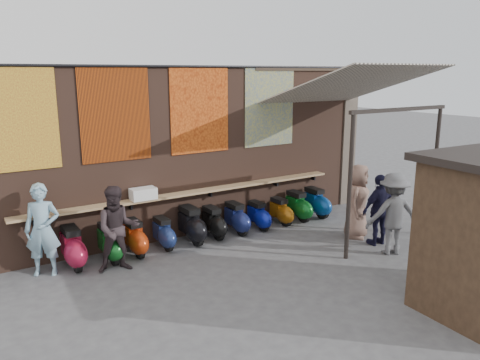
{
  "coord_description": "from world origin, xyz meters",
  "views": [
    {
      "loc": [
        -4.82,
        -7.21,
        3.86
      ],
      "look_at": [
        0.58,
        1.2,
        1.55
      ],
      "focal_mm": 35.0,
      "sensor_mm": 36.0,
      "label": 1
    }
  ],
  "objects_px": {
    "scooter_stool_4": "(191,225)",
    "diner_left": "(43,230)",
    "scooter_stool_3": "(164,234)",
    "scooter_stool_7": "(258,216)",
    "scooter_stool_5": "(213,223)",
    "scooter_stool_1": "(110,243)",
    "scooter_stool_9": "(298,206)",
    "scooter_stool_6": "(236,218)",
    "diner_right": "(118,229)",
    "scooter_stool_10": "(316,203)",
    "scooter_stool_0": "(73,248)",
    "scooter_stool_8": "(281,212)",
    "shopper_grey": "(393,214)",
    "scooter_stool_2": "(135,238)",
    "shopper_navy": "(380,210)",
    "shopper_tan": "(357,201)",
    "shelf_box": "(143,194)"
  },
  "relations": [
    {
      "from": "scooter_stool_4",
      "to": "diner_left",
      "type": "relative_size",
      "value": 0.48
    },
    {
      "from": "scooter_stool_3",
      "to": "scooter_stool_7",
      "type": "height_order",
      "value": "scooter_stool_3"
    },
    {
      "from": "scooter_stool_4",
      "to": "scooter_stool_5",
      "type": "distance_m",
      "value": 0.6
    },
    {
      "from": "scooter_stool_1",
      "to": "scooter_stool_7",
      "type": "distance_m",
      "value": 3.77
    },
    {
      "from": "scooter_stool_9",
      "to": "scooter_stool_6",
      "type": "bearing_deg",
      "value": 179.77
    },
    {
      "from": "scooter_stool_5",
      "to": "scooter_stool_9",
      "type": "xyz_separation_m",
      "value": [
        2.56,
        -0.04,
        0.02
      ]
    },
    {
      "from": "scooter_stool_1",
      "to": "diner_right",
      "type": "height_order",
      "value": "diner_right"
    },
    {
      "from": "diner_left",
      "to": "scooter_stool_7",
      "type": "bearing_deg",
      "value": 24.26
    },
    {
      "from": "scooter_stool_7",
      "to": "scooter_stool_9",
      "type": "bearing_deg",
      "value": 1.28
    },
    {
      "from": "scooter_stool_10",
      "to": "scooter_stool_0",
      "type": "bearing_deg",
      "value": 179.47
    },
    {
      "from": "scooter_stool_6",
      "to": "diner_right",
      "type": "xyz_separation_m",
      "value": [
        -3.13,
        -0.61,
        0.49
      ]
    },
    {
      "from": "scooter_stool_0",
      "to": "scooter_stool_9",
      "type": "bearing_deg",
      "value": -0.36
    },
    {
      "from": "scooter_stool_9",
      "to": "scooter_stool_8",
      "type": "bearing_deg",
      "value": -177.19
    },
    {
      "from": "scooter_stool_9",
      "to": "shopper_grey",
      "type": "height_order",
      "value": "shopper_grey"
    },
    {
      "from": "scooter_stool_2",
      "to": "scooter_stool_6",
      "type": "xyz_separation_m",
      "value": [
        2.58,
        -0.0,
        -0.01
      ]
    },
    {
      "from": "scooter_stool_7",
      "to": "scooter_stool_4",
      "type": "bearing_deg",
      "value": 178.6
    },
    {
      "from": "shopper_navy",
      "to": "shopper_tan",
      "type": "relative_size",
      "value": 0.93
    },
    {
      "from": "scooter_stool_3",
      "to": "scooter_stool_4",
      "type": "bearing_deg",
      "value": -0.72
    },
    {
      "from": "shelf_box",
      "to": "shopper_navy",
      "type": "distance_m",
      "value": 5.31
    },
    {
      "from": "scooter_stool_0",
      "to": "diner_left",
      "type": "relative_size",
      "value": 0.48
    },
    {
      "from": "shelf_box",
      "to": "scooter_stool_7",
      "type": "bearing_deg",
      "value": -6.51
    },
    {
      "from": "shopper_tan",
      "to": "scooter_stool_4",
      "type": "bearing_deg",
      "value": 119.64
    },
    {
      "from": "scooter_stool_3",
      "to": "diner_right",
      "type": "distance_m",
      "value": 1.47
    },
    {
      "from": "diner_left",
      "to": "diner_right",
      "type": "relative_size",
      "value": 1.05
    },
    {
      "from": "scooter_stool_4",
      "to": "scooter_stool_3",
      "type": "bearing_deg",
      "value": 179.28
    },
    {
      "from": "shelf_box",
      "to": "scooter_stool_4",
      "type": "relative_size",
      "value": 0.63
    },
    {
      "from": "scooter_stool_0",
      "to": "diner_right",
      "type": "xyz_separation_m",
      "value": [
        0.74,
        -0.64,
        0.45
      ]
    },
    {
      "from": "scooter_stool_10",
      "to": "diner_right",
      "type": "distance_m",
      "value": 5.73
    },
    {
      "from": "scooter_stool_5",
      "to": "shopper_tan",
      "type": "height_order",
      "value": "shopper_tan"
    },
    {
      "from": "scooter_stool_2",
      "to": "scooter_stool_9",
      "type": "bearing_deg",
      "value": -0.16
    },
    {
      "from": "shelf_box",
      "to": "shopper_tan",
      "type": "distance_m",
      "value": 4.96
    },
    {
      "from": "scooter_stool_6",
      "to": "diner_right",
      "type": "bearing_deg",
      "value": -168.97
    },
    {
      "from": "scooter_stool_6",
      "to": "shopper_tan",
      "type": "relative_size",
      "value": 0.45
    },
    {
      "from": "scooter_stool_10",
      "to": "scooter_stool_7",
      "type": "bearing_deg",
      "value": -179.81
    },
    {
      "from": "scooter_stool_3",
      "to": "shopper_tan",
      "type": "xyz_separation_m",
      "value": [
        4.18,
        -1.78,
        0.54
      ]
    },
    {
      "from": "scooter_stool_2",
      "to": "scooter_stool_4",
      "type": "bearing_deg",
      "value": 0.14
    },
    {
      "from": "scooter_stool_2",
      "to": "scooter_stool_4",
      "type": "relative_size",
      "value": 0.91
    },
    {
      "from": "scooter_stool_2",
      "to": "scooter_stool_8",
      "type": "distance_m",
      "value": 3.91
    },
    {
      "from": "scooter_stool_9",
      "to": "shelf_box",
      "type": "bearing_deg",
      "value": 175.91
    },
    {
      "from": "scooter_stool_1",
      "to": "scooter_stool_7",
      "type": "height_order",
      "value": "scooter_stool_1"
    },
    {
      "from": "shelf_box",
      "to": "diner_right",
      "type": "relative_size",
      "value": 0.32
    },
    {
      "from": "scooter_stool_2",
      "to": "scooter_stool_7",
      "type": "xyz_separation_m",
      "value": [
        3.21,
        -0.04,
        -0.03
      ]
    },
    {
      "from": "diner_left",
      "to": "shopper_grey",
      "type": "height_order",
      "value": "diner_left"
    },
    {
      "from": "scooter_stool_7",
      "to": "diner_left",
      "type": "relative_size",
      "value": 0.4
    },
    {
      "from": "scooter_stool_10",
      "to": "diner_right",
      "type": "height_order",
      "value": "diner_right"
    },
    {
      "from": "shopper_grey",
      "to": "shopper_tan",
      "type": "relative_size",
      "value": 1.01
    },
    {
      "from": "scooter_stool_0",
      "to": "scooter_stool_6",
      "type": "xyz_separation_m",
      "value": [
        3.87,
        -0.03,
        -0.04
      ]
    },
    {
      "from": "shopper_tan",
      "to": "scooter_stool_6",
      "type": "bearing_deg",
      "value": 108.72
    },
    {
      "from": "scooter_stool_1",
      "to": "scooter_stool_2",
      "type": "height_order",
      "value": "scooter_stool_1"
    },
    {
      "from": "scooter_stool_8",
      "to": "diner_right",
      "type": "xyz_separation_m",
      "value": [
        -4.46,
        -0.57,
        0.52
      ]
    }
  ]
}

